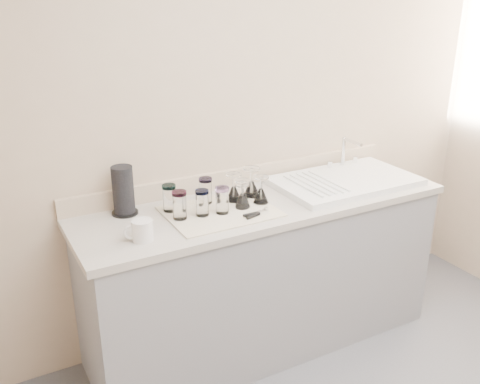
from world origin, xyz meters
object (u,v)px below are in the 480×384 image
tumbler_teal (169,198)px  paper_towel_roll (123,191)px  tumbler_magenta (180,205)px  white_mug (142,230)px  tumbler_lavender (222,200)px  goblet_back_left (234,192)px  sink_unit (345,180)px  goblet_front_left (242,200)px  goblet_front_right (261,194)px  goblet_back_right (252,187)px  goblet_extra (243,198)px  tumbler_blue (202,203)px  can_opener (256,214)px  tumbler_purple (206,190)px

tumbler_teal → paper_towel_roll: bearing=156.4°
tumbler_magenta → white_mug: bearing=-152.1°
tumbler_lavender → goblet_back_left: (0.13, 0.12, -0.02)m
sink_unit → goblet_back_left: 0.71m
goblet_front_left → goblet_front_right: 0.12m
tumbler_teal → goblet_back_right: 0.47m
goblet_extra → white_mug: goblet_extra is taller
sink_unit → tumbler_blue: (-0.93, -0.04, 0.06)m
tumbler_blue → goblet_front_left: bearing=-2.7°
goblet_back_left → goblet_front_left: bearing=-94.3°
goblet_back_left → tumbler_magenta: bearing=-166.5°
goblet_front_left → goblet_extra: (0.01, 0.01, 0.00)m
sink_unit → tumbler_teal: sink_unit is taller
can_opener → white_mug: white_mug is taller
goblet_front_right → goblet_extra: 0.11m
goblet_front_right → sink_unit: bearing=3.1°
tumbler_lavender → paper_towel_roll: size_ratio=0.55×
tumbler_blue → sink_unit: bearing=2.2°
sink_unit → tumbler_blue: 0.94m
tumbler_teal → can_opener: bearing=-36.5°
tumbler_lavender → goblet_back_left: bearing=42.8°
tumbler_purple → goblet_back_left: size_ratio=0.92×
tumbler_blue → goblet_back_left: 0.25m
tumbler_teal → tumbler_purple: (0.21, 0.01, -0.00)m
sink_unit → tumbler_purple: bearing=173.1°
tumbler_lavender → goblet_back_left: size_ratio=0.92×
sink_unit → goblet_front_right: (-0.59, -0.03, 0.04)m
can_opener → tumbler_lavender: bearing=140.7°
tumbler_teal → goblet_front_right: bearing=-15.4°
tumbler_magenta → goblet_back_left: (0.35, 0.08, -0.02)m
tumbler_magenta → tumbler_teal: bearing=93.7°
sink_unit → goblet_front_right: sink_unit is taller
sink_unit → goblet_extra: size_ratio=5.68×
goblet_front_left → tumbler_teal: bearing=157.4°
tumbler_magenta → goblet_front_right: goblet_front_right is taller
tumbler_teal → tumbler_lavender: size_ratio=1.01×
tumbler_magenta → tumbler_lavender: 0.22m
tumbler_purple → tumbler_magenta: bearing=-148.2°
tumbler_blue → tumbler_magenta: bearing=172.2°
tumbler_blue → tumbler_lavender: tumbler_lavender is taller
tumbler_purple → goblet_back_right: size_ratio=0.86×
tumbler_magenta → goblet_extra: (0.35, -0.01, -0.02)m
tumbler_teal → tumbler_magenta: size_ratio=0.98×
can_opener → paper_towel_roll: bearing=147.9°
tumbler_purple → goblet_extra: goblet_extra is taller
goblet_front_right → can_opener: size_ratio=1.05×
tumbler_magenta → goblet_extra: size_ratio=1.00×
white_mug → tumbler_lavender: bearing=11.1°
tumbler_magenta → goblet_extra: same height
tumbler_lavender → goblet_extra: (0.13, 0.02, -0.02)m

